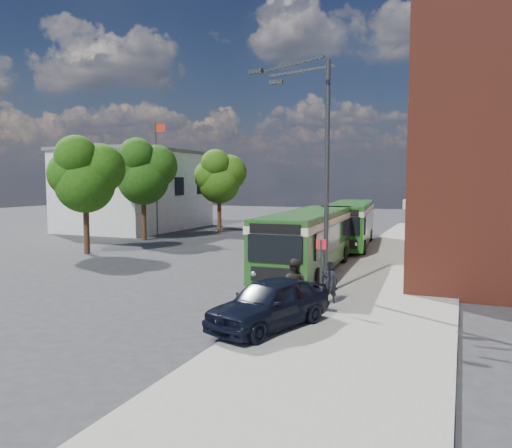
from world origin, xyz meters
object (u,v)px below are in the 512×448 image
at_px(bus_rear, 350,220).
at_px(bus_front, 310,236).
at_px(street_lamp, 318,173).
at_px(parked_car, 269,303).

bearing_deg(bus_rear, bus_front, -88.89).
distance_m(street_lamp, bus_front, 5.71).
bearing_deg(bus_front, street_lamp, -70.41).
bearing_deg(parked_car, bus_rear, 114.42).
bearing_deg(parked_car, street_lamp, 108.81).
xyz_separation_m(bus_rear, parked_car, (1.80, -19.85, -0.94)).
xyz_separation_m(street_lamp, bus_rear, (-1.84, 14.84, -2.96)).
height_order(bus_front, parked_car, bus_front).
xyz_separation_m(street_lamp, bus_front, (-1.64, 4.60, -2.96)).
height_order(bus_rear, parked_car, bus_rear).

